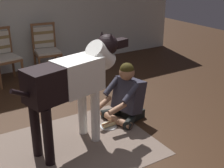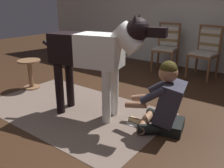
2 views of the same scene
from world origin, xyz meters
TOP-DOWN VIEW (x-y plane):
  - ground_plane at (0.00, 0.00)m, footprint 13.98×13.98m
  - back_wall at (0.00, 3.16)m, footprint 8.06×0.10m
  - area_rug at (-0.27, 0.04)m, footprint 2.46×1.49m
  - dining_chair_left_of_pair at (-0.12, 2.65)m, footprint 0.52×0.52m
  - dining_chair_right_of_pair at (0.68, 2.65)m, footprint 0.51×0.51m
  - person_sitting_on_floor at (0.96, 0.32)m, footprint 0.72×0.58m
  - large_dog at (0.10, 0.11)m, footprint 1.58×0.55m
  - hot_dog_on_plate at (0.63, 0.24)m, footprint 0.23×0.23m
  - round_side_table at (-1.45, 0.22)m, footprint 0.37×0.37m

SIDE VIEW (x-z plane):
  - ground_plane at x=0.00m, z-range 0.00..0.00m
  - area_rug at x=-0.27m, z-range 0.00..0.01m
  - hot_dog_on_plate at x=0.63m, z-range -0.01..0.06m
  - round_side_table at x=-1.45m, z-range 0.04..0.53m
  - person_sitting_on_floor at x=0.96m, z-range -0.07..0.74m
  - dining_chair_left_of_pair at x=-0.12m, z-range 0.05..1.03m
  - dining_chair_right_of_pair at x=0.68m, z-range 0.05..1.03m
  - large_dog at x=0.10m, z-range 0.18..1.46m
  - back_wall at x=0.00m, z-range 0.00..2.60m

